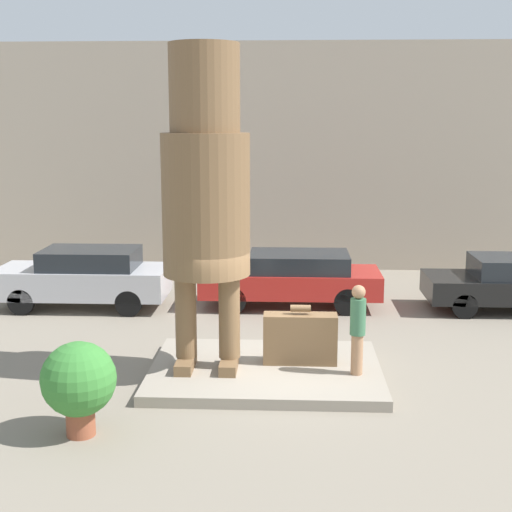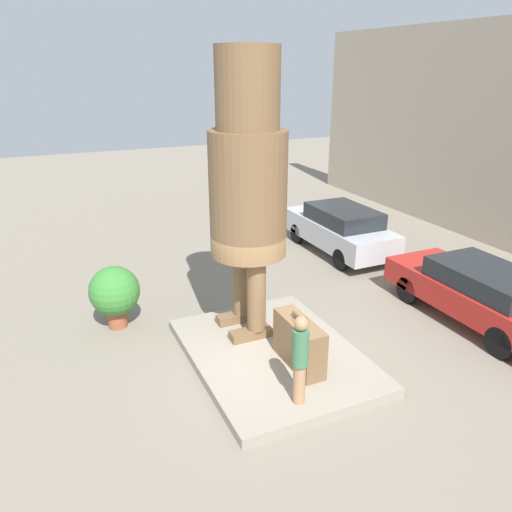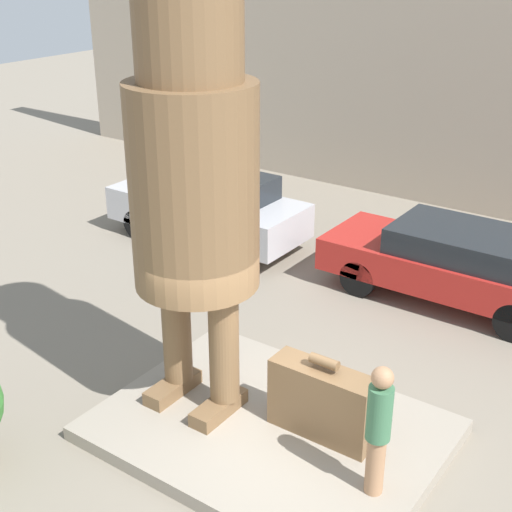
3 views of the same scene
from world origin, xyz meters
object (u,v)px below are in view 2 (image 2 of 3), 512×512
Objects in this scene: tourist at (300,357)px; planter_pot at (115,292)px; statue_figure at (248,176)px; parked_car_silver at (340,228)px; giant_suitcase at (299,343)px; parked_car_red at (480,292)px.

planter_pot is at bearing -152.00° from tourist.
statue_figure is 6.97m from parked_car_silver.
planter_pot reaches higher than giant_suitcase.
statue_figure is at bearing 72.98° from parked_car_red.
tourist is at bearing -28.88° from giant_suitcase.
parked_car_silver is 5.53m from parked_car_red.
parked_car_silver is at bearing 141.89° from tourist.
statue_figure reaches higher than parked_car_silver.
planter_pot is (2.13, -7.72, 0.06)m from parked_car_silver.
statue_figure reaches higher than planter_pot.
parked_car_silver reaches higher than parked_car_red.
giant_suitcase is 1.30m from tourist.
statue_figure is 4.21× the size of giant_suitcase.
tourist is 5.81m from parked_car_red.
tourist is at bearing 28.00° from planter_pot.
parked_car_silver is (-5.66, 4.69, 0.14)m from giant_suitcase.
parked_car_silver is at bearing 140.37° from giant_suitcase.
planter_pot is at bearing 67.34° from parked_car_red.
giant_suitcase is 5.08m from parked_car_red.
tourist is 0.36× the size of parked_car_red.
parked_car_silver reaches higher than giant_suitcase.
tourist is 0.39× the size of parked_car_silver.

